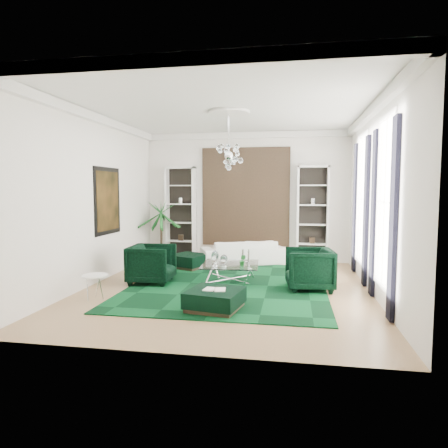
% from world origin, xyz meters
% --- Properties ---
extents(floor, '(6.00, 7.00, 0.02)m').
position_xyz_m(floor, '(0.00, 0.00, -0.01)').
color(floor, '#A47F56').
rests_on(floor, ground).
extents(ceiling, '(6.00, 7.00, 0.02)m').
position_xyz_m(ceiling, '(0.00, 0.00, 3.81)').
color(ceiling, white).
rests_on(ceiling, ground).
extents(wall_back, '(6.00, 0.02, 3.80)m').
position_xyz_m(wall_back, '(0.00, 3.51, 1.90)').
color(wall_back, white).
rests_on(wall_back, ground).
extents(wall_front, '(6.00, 0.02, 3.80)m').
position_xyz_m(wall_front, '(0.00, -3.51, 1.90)').
color(wall_front, white).
rests_on(wall_front, ground).
extents(wall_left, '(0.02, 7.00, 3.80)m').
position_xyz_m(wall_left, '(-3.01, 0.00, 1.90)').
color(wall_left, white).
rests_on(wall_left, ground).
extents(wall_right, '(0.02, 7.00, 3.80)m').
position_xyz_m(wall_right, '(3.01, 0.00, 1.90)').
color(wall_right, white).
rests_on(wall_right, ground).
extents(crown_molding, '(6.00, 7.00, 0.18)m').
position_xyz_m(crown_molding, '(0.00, 0.00, 3.70)').
color(crown_molding, white).
rests_on(crown_molding, ceiling).
extents(ceiling_medallion, '(0.90, 0.90, 0.05)m').
position_xyz_m(ceiling_medallion, '(0.00, 0.30, 3.77)').
color(ceiling_medallion, white).
rests_on(ceiling_medallion, ceiling).
extents(tapestry, '(2.50, 0.06, 2.80)m').
position_xyz_m(tapestry, '(0.00, 3.46, 1.90)').
color(tapestry, black).
rests_on(tapestry, wall_back).
extents(shelving_left, '(0.90, 0.38, 2.80)m').
position_xyz_m(shelving_left, '(-1.95, 3.31, 1.40)').
color(shelving_left, white).
rests_on(shelving_left, floor).
extents(shelving_right, '(0.90, 0.38, 2.80)m').
position_xyz_m(shelving_right, '(1.95, 3.31, 1.40)').
color(shelving_right, white).
rests_on(shelving_right, floor).
extents(painting, '(0.04, 1.30, 1.60)m').
position_xyz_m(painting, '(-2.97, 0.60, 1.85)').
color(painting, black).
rests_on(painting, wall_left).
extents(window_near, '(0.03, 1.10, 2.90)m').
position_xyz_m(window_near, '(2.99, -0.90, 1.90)').
color(window_near, white).
rests_on(window_near, wall_right).
extents(curtain_near_a, '(0.07, 0.30, 3.25)m').
position_xyz_m(curtain_near_a, '(2.96, -1.68, 1.65)').
color(curtain_near_a, black).
rests_on(curtain_near_a, floor).
extents(curtain_near_b, '(0.07, 0.30, 3.25)m').
position_xyz_m(curtain_near_b, '(2.96, -0.12, 1.65)').
color(curtain_near_b, black).
rests_on(curtain_near_b, floor).
extents(window_far, '(0.03, 1.10, 2.90)m').
position_xyz_m(window_far, '(2.99, 1.50, 1.90)').
color(window_far, white).
rests_on(window_far, wall_right).
extents(curtain_far_a, '(0.07, 0.30, 3.25)m').
position_xyz_m(curtain_far_a, '(2.96, 0.72, 1.65)').
color(curtain_far_a, black).
rests_on(curtain_far_a, floor).
extents(curtain_far_b, '(0.07, 0.30, 3.25)m').
position_xyz_m(curtain_far_b, '(2.96, 2.28, 1.65)').
color(curtain_far_b, black).
rests_on(curtain_far_b, floor).
extents(rug, '(4.20, 5.00, 0.02)m').
position_xyz_m(rug, '(0.00, 0.30, 0.01)').
color(rug, black).
rests_on(rug, floor).
extents(sofa, '(2.49, 1.77, 0.68)m').
position_xyz_m(sofa, '(0.00, 2.85, 0.34)').
color(sofa, white).
rests_on(sofa, floor).
extents(armchair_left, '(1.01, 0.98, 0.88)m').
position_xyz_m(armchair_left, '(-1.75, 0.20, 0.44)').
color(armchair_left, black).
rests_on(armchair_left, floor).
extents(armchair_right, '(1.06, 1.04, 0.88)m').
position_xyz_m(armchair_right, '(1.75, 0.20, 0.44)').
color(armchair_right, black).
rests_on(armchair_right, floor).
extents(coffee_table, '(1.34, 1.34, 0.43)m').
position_xyz_m(coffee_table, '(0.00, 0.55, 0.22)').
color(coffee_table, white).
rests_on(coffee_table, floor).
extents(ottoman_side, '(1.10, 1.10, 0.37)m').
position_xyz_m(ottoman_side, '(-1.35, 2.00, 0.19)').
color(ottoman_side, black).
rests_on(ottoman_side, floor).
extents(ottoman_front, '(1.05, 1.05, 0.36)m').
position_xyz_m(ottoman_front, '(0.05, -1.55, 0.18)').
color(ottoman_front, black).
rests_on(ottoman_front, floor).
extents(book, '(0.39, 0.26, 0.03)m').
position_xyz_m(book, '(0.05, -1.55, 0.37)').
color(book, white).
rests_on(book, ottoman_front).
extents(side_table, '(0.63, 0.63, 0.47)m').
position_xyz_m(side_table, '(-2.35, -1.30, 0.24)').
color(side_table, white).
rests_on(side_table, floor).
extents(palm, '(1.61, 1.61, 2.32)m').
position_xyz_m(palm, '(-2.45, 2.95, 1.16)').
color(palm, '#196222').
rests_on(palm, floor).
extents(chandelier, '(0.82, 0.82, 0.67)m').
position_xyz_m(chandelier, '(0.00, 0.30, 2.85)').
color(chandelier, white).
rests_on(chandelier, ceiling).
extents(table_plant, '(0.17, 0.15, 0.27)m').
position_xyz_m(table_plant, '(0.31, 0.29, 0.57)').
color(table_plant, '#196222').
rests_on(table_plant, coffee_table).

